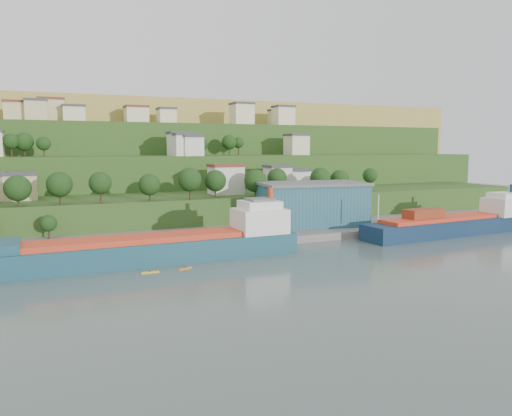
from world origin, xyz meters
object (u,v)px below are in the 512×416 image
cargo_ship_near (162,249)px  warehouse (312,203)px  kayak_orange (185,268)px  cargo_ship_far (455,226)px

cargo_ship_near → warehouse: 55.04m
cargo_ship_near → warehouse: (50.35, 21.51, 5.67)m
warehouse → kayak_orange: warehouse is taller
warehouse → kayak_orange: 57.14m
warehouse → cargo_ship_near: bearing=-148.9°
cargo_ship_near → kayak_orange: (2.80, -9.10, -2.53)m
cargo_ship_near → kayak_orange: 9.86m
warehouse → kayak_orange: (-47.54, -30.61, -8.20)m
cargo_ship_far → kayak_orange: (-83.59, -9.77, -2.27)m
cargo_ship_far → warehouse: 42.06m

